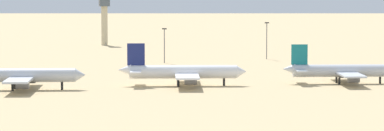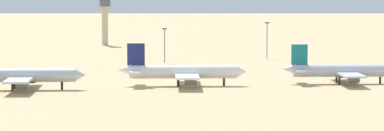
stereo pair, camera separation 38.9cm
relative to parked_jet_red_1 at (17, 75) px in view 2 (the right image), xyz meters
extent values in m
plane|color=tan|center=(51.80, 8.51, -4.36)|extent=(4000.00, 4000.00, 0.00)
cylinder|color=silver|center=(0.40, -0.06, 0.04)|extent=(33.74, 9.28, 4.19)
cone|color=silver|center=(18.40, -2.86, 0.04)|extent=(3.71, 4.41, 3.98)
cube|color=silver|center=(1.43, -0.22, -0.59)|extent=(12.18, 34.19, 0.59)
cylinder|color=slate|center=(3.67, 7.37, -2.05)|extent=(4.08, 2.85, 2.30)
cylinder|color=slate|center=(1.26, -8.14, -2.05)|extent=(4.08, 2.85, 2.30)
cylinder|color=black|center=(12.98, -2.02, -3.21)|extent=(0.73, 0.73, 2.30)
cylinder|color=black|center=(-0.77, 2.66, -3.21)|extent=(0.73, 0.73, 2.30)
cylinder|color=black|center=(-1.54, -2.30, -3.21)|extent=(0.73, 0.73, 2.30)
cylinder|color=white|center=(50.43, 1.63, 0.01)|extent=(33.46, 9.71, 4.15)
cone|color=white|center=(68.24, -1.43, 0.01)|extent=(3.74, 4.42, 3.95)
cone|color=white|center=(32.62, 4.68, 0.63)|extent=(4.69, 4.18, 3.53)
cube|color=navy|center=(36.10, 4.08, 5.46)|extent=(5.41, 1.42, 6.75)
cube|color=white|center=(36.80, 8.18, 0.42)|extent=(4.47, 7.52, 0.37)
cube|color=white|center=(35.39, -0.01, 0.42)|extent=(4.47, 7.52, 0.37)
cube|color=white|center=(51.45, 1.45, -0.62)|extent=(12.58, 33.95, 0.58)
cylinder|color=slate|center=(53.79, 8.96, -2.07)|extent=(4.07, 2.88, 2.29)
cylinder|color=slate|center=(51.16, -6.40, -2.07)|extent=(4.07, 2.88, 2.29)
cylinder|color=black|center=(62.88, -0.51, -3.21)|extent=(0.73, 0.73, 2.29)
cylinder|color=black|center=(49.31, 4.35, -3.21)|extent=(0.73, 0.73, 2.29)
cylinder|color=black|center=(48.47, -0.57, -3.21)|extent=(0.73, 0.73, 2.29)
cylinder|color=silver|center=(100.95, -2.05, -0.23)|extent=(31.70, 8.76, 3.93)
cone|color=silver|center=(84.04, 0.60, 0.36)|extent=(4.40, 3.91, 3.34)
cube|color=#14727A|center=(87.35, 0.09, 4.94)|extent=(5.13, 1.28, 6.39)
cube|color=silver|center=(87.96, 3.97, 0.17)|extent=(4.15, 7.10, 0.35)
cube|color=silver|center=(86.74, -3.80, 0.17)|extent=(4.15, 7.10, 0.35)
cube|color=silver|center=(101.92, -2.20, -0.82)|extent=(11.48, 32.13, 0.55)
cylinder|color=slate|center=(104.04, 4.94, -2.19)|extent=(3.83, 2.69, 2.16)
cylinder|color=slate|center=(101.75, -9.64, -2.19)|extent=(3.83, 2.69, 2.16)
cylinder|color=black|center=(112.77, -3.90, -3.27)|extent=(0.69, 0.69, 2.16)
cylinder|color=black|center=(99.86, 0.51, -3.27)|extent=(0.69, 0.69, 2.16)
cylinder|color=black|center=(99.13, -4.15, -3.27)|extent=(0.69, 0.69, 2.16)
cylinder|color=#C6B793|center=(47.39, 199.94, 5.57)|extent=(3.20, 3.20, 19.85)
cube|color=#4C5660|center=(47.39, 199.94, 18.30)|extent=(5.20, 5.20, 5.60)
cylinder|color=#59595E|center=(104.12, 97.47, 3.10)|extent=(0.36, 0.36, 14.92)
cube|color=#333333|center=(104.12, 97.47, 10.81)|extent=(1.80, 0.50, 0.50)
cylinder|color=#59595E|center=(59.05, 86.90, 2.31)|extent=(0.36, 0.36, 13.34)
cube|color=#333333|center=(59.05, 86.90, 9.23)|extent=(1.80, 0.50, 0.50)
camera|label=1|loc=(-4.96, -289.43, 27.47)|focal=90.27mm
camera|label=2|loc=(-4.58, -289.50, 27.47)|focal=90.27mm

